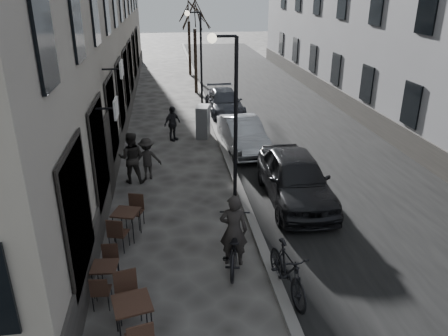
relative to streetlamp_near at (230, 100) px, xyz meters
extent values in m
plane|color=#353330|center=(0.17, -6.00, -3.16)|extent=(120.00, 120.00, 0.00)
cube|color=black|center=(4.02, 10.00, -3.16)|extent=(7.30, 60.00, 0.00)
cube|color=slate|center=(0.37, 10.00, -3.10)|extent=(0.25, 60.00, 0.12)
cylinder|color=black|center=(0.17, 0.00, -0.66)|extent=(0.12, 0.12, 5.00)
cylinder|color=black|center=(-0.18, 0.00, 1.84)|extent=(0.70, 0.08, 0.08)
sphere|color=#FFF2CC|center=(-0.53, 0.00, 1.79)|extent=(0.28, 0.28, 0.28)
cylinder|color=black|center=(0.17, 12.00, -0.66)|extent=(0.12, 0.12, 5.00)
cylinder|color=black|center=(-0.18, 12.00, 1.84)|extent=(0.70, 0.08, 0.08)
sphere|color=#FFF2CC|center=(-0.53, 12.00, 1.79)|extent=(0.28, 0.28, 0.28)
cylinder|color=black|center=(0.07, 15.00, -1.21)|extent=(0.20, 0.20, 3.90)
cylinder|color=black|center=(0.07, 21.00, -1.21)|extent=(0.20, 0.20, 3.90)
cube|color=#331F16|center=(-2.73, -5.89, -2.33)|extent=(0.83, 0.83, 0.04)
cylinder|color=black|center=(-2.95, -6.24, -2.76)|extent=(0.03, 0.03, 0.81)
cylinder|color=black|center=(-2.38, -6.11, -2.76)|extent=(0.03, 0.03, 0.81)
cylinder|color=black|center=(-3.08, -5.68, -2.76)|extent=(0.03, 0.03, 0.81)
cylinder|color=black|center=(-2.51, -5.54, -2.76)|extent=(0.03, 0.03, 0.81)
cube|color=#331F16|center=(-3.42, -4.39, -2.50)|extent=(0.59, 0.59, 0.04)
cylinder|color=black|center=(-3.67, -4.61, -2.84)|extent=(0.02, 0.02, 0.64)
cylinder|color=black|center=(-3.20, -4.64, -2.84)|extent=(0.02, 0.02, 0.64)
cylinder|color=black|center=(-3.63, -4.14, -2.84)|extent=(0.02, 0.02, 0.64)
cylinder|color=black|center=(-3.17, -4.17, -2.84)|extent=(0.02, 0.02, 0.64)
cube|color=#331F16|center=(-3.11, -2.15, -2.39)|extent=(0.81, 0.81, 0.04)
cylinder|color=black|center=(-3.44, -2.33, -2.79)|extent=(0.02, 0.02, 0.75)
cylinder|color=black|center=(-2.93, -2.49, -2.79)|extent=(0.02, 0.02, 0.75)
cylinder|color=black|center=(-3.28, -1.81, -2.79)|extent=(0.02, 0.02, 0.75)
cylinder|color=black|center=(-2.77, -1.97, -2.79)|extent=(0.02, 0.02, 0.75)
cube|color=slate|center=(-0.30, 6.13, -2.46)|extent=(0.73, 1.04, 1.41)
imported|color=black|center=(-0.46, -3.70, -2.60)|extent=(1.16, 2.25, 1.13)
imported|color=#282422|center=(-0.46, -3.70, -2.24)|extent=(0.75, 0.57, 1.84)
imported|color=black|center=(-3.17, 1.54, -2.26)|extent=(0.95, 0.78, 1.79)
imported|color=black|center=(-2.65, 1.76, -2.41)|extent=(1.00, 0.62, 1.50)
imported|color=black|center=(-1.67, 5.80, -2.39)|extent=(0.91, 0.88, 1.53)
imported|color=black|center=(1.97, -0.61, -2.38)|extent=(1.96, 4.63, 1.56)
imported|color=#9A9EA3|center=(1.17, 4.20, -2.50)|extent=(1.73, 4.14, 1.33)
imported|color=#3A3D45|center=(1.17, 9.80, -2.54)|extent=(1.82, 4.31, 1.24)
imported|color=black|center=(0.52, -4.99, -2.57)|extent=(0.81, 2.01, 1.17)
camera|label=1|loc=(-1.91, -12.60, 3.15)|focal=35.00mm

